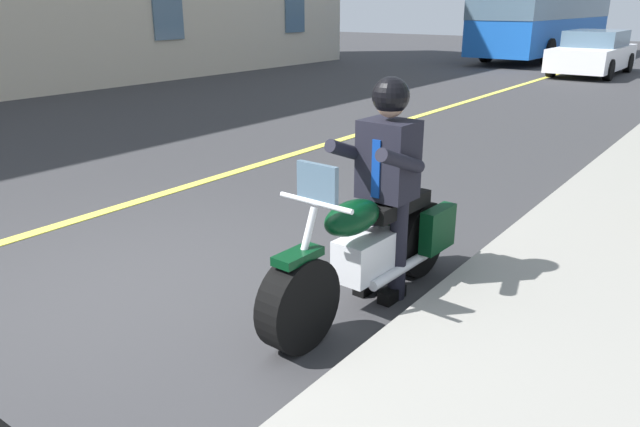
{
  "coord_description": "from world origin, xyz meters",
  "views": [
    {
      "loc": [
        2.71,
        3.8,
        2.24
      ],
      "look_at": [
        -0.71,
        1.27,
        0.75
      ],
      "focal_mm": 33.83,
      "sensor_mm": 36.0,
      "label": 1
    }
  ],
  "objects_px": {
    "motorcycle_main": "(371,249)",
    "bus_far": "(547,12)",
    "car_silver": "(593,53)",
    "rider_main": "(387,171)"
  },
  "relations": [
    {
      "from": "bus_far",
      "to": "car_silver",
      "type": "height_order",
      "value": "bus_far"
    },
    {
      "from": "bus_far",
      "to": "car_silver",
      "type": "relative_size",
      "value": 2.4
    },
    {
      "from": "bus_far",
      "to": "car_silver",
      "type": "distance_m",
      "value": 6.37
    },
    {
      "from": "car_silver",
      "to": "motorcycle_main",
      "type": "bearing_deg",
      "value": 8.43
    },
    {
      "from": "car_silver",
      "to": "rider_main",
      "type": "bearing_deg",
      "value": 8.54
    },
    {
      "from": "motorcycle_main",
      "to": "car_silver",
      "type": "xyz_separation_m",
      "value": [
        -18.07,
        -2.68,
        0.24
      ]
    },
    {
      "from": "motorcycle_main",
      "to": "car_silver",
      "type": "distance_m",
      "value": 18.27
    },
    {
      "from": "rider_main",
      "to": "bus_far",
      "type": "height_order",
      "value": "bus_far"
    },
    {
      "from": "motorcycle_main",
      "to": "bus_far",
      "type": "xyz_separation_m",
      "value": [
        -23.4,
        -5.96,
        1.42
      ]
    },
    {
      "from": "motorcycle_main",
      "to": "rider_main",
      "type": "xyz_separation_m",
      "value": [
        -0.19,
        0.01,
        0.58
      ]
    }
  ]
}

